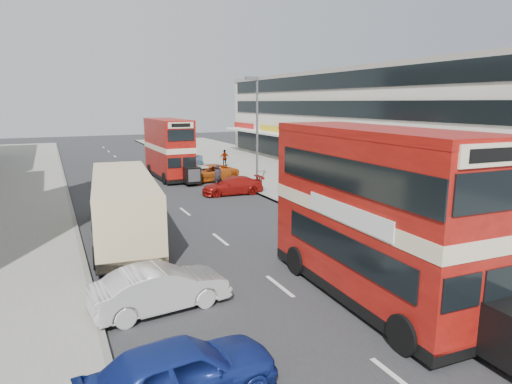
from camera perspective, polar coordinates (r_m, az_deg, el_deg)
ground at (r=14.51m, az=6.88°, el=-14.76°), size 160.00×160.00×0.00m
road_surface at (r=32.41m, az=-12.02°, el=-0.14°), size 12.00×90.00×0.01m
pavement_right at (r=36.89m, az=6.44°, el=1.54°), size 12.00×90.00×0.15m
kerb_left at (r=31.65m, az=-22.83°, el=-0.95°), size 0.20×90.00×0.16m
kerb_right at (r=34.23m, az=-2.04°, el=0.84°), size 0.20×90.00×0.16m
commercial_row at (r=42.62m, az=14.44°, el=8.84°), size 9.90×46.20×9.30m
street_lamp at (r=32.03m, az=0.02°, el=8.60°), size 1.00×0.20×8.12m
bus_main at (r=14.78m, az=14.95°, el=-2.77°), size 3.04×9.94×5.42m
bus_second at (r=38.37m, az=-11.10°, el=5.50°), size 2.55×8.78×4.82m
coach at (r=22.01m, az=-16.60°, el=-1.48°), size 3.69×10.72×2.78m
car_left_near at (r=10.36m, az=-9.62°, el=-21.83°), size 4.50×2.27×1.47m
car_left_front at (r=14.46m, az=-12.14°, el=-11.96°), size 4.43×1.97×1.41m
car_right_a at (r=31.22m, az=-3.04°, el=0.82°), size 4.45×2.15×1.25m
car_right_b at (r=36.55m, az=-6.16°, el=2.43°), size 5.17×2.88×1.37m
car_right_c at (r=45.16m, az=-9.66°, el=4.14°), size 4.41×1.80×1.50m
pedestrian_near at (r=30.60m, az=3.40°, el=1.44°), size 0.82×0.72×1.84m
pedestrian_far at (r=43.96m, az=-4.06°, el=4.37°), size 1.00×0.49×1.65m
cyclist at (r=31.92m, az=-4.88°, el=1.11°), size 0.70×1.72×2.01m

